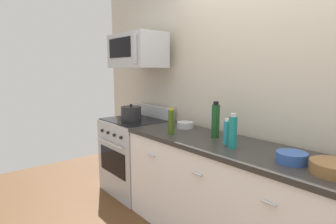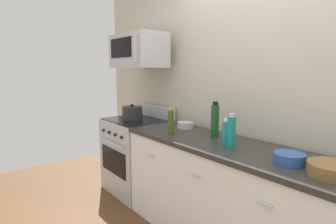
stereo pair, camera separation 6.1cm
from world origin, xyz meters
name	(u,v)px [view 2 (the right image)]	position (x,y,z in m)	size (l,w,h in m)	color
back_wall	(286,92)	(0.00, 0.41, 1.35)	(5.72, 0.10, 2.70)	beige
counter_unit	(251,208)	(0.00, 0.00, 0.46)	(2.63, 0.66, 0.92)	white
range_oven	(137,155)	(-1.69, 0.00, 0.47)	(0.76, 0.69, 1.07)	#B7BABF
microwave	(138,51)	(-1.69, 0.05, 1.75)	(0.74, 0.44, 0.40)	#B7BABF
bottle_dish_soap	(226,133)	(-0.26, -0.03, 1.02)	(0.06, 0.06, 0.21)	teal
bottle_wine_green	(215,121)	(-0.47, 0.08, 1.08)	(0.07, 0.07, 0.33)	#19471E
bottle_olive_oil	(171,122)	(-0.82, -0.15, 1.04)	(0.06, 0.06, 0.25)	#385114
bottle_sparkling_teal	(231,132)	(-0.16, -0.08, 1.05)	(0.06, 0.06, 0.27)	#197F7A
bowl_steel_prep	(185,125)	(-0.94, 0.14, 0.95)	(0.17, 0.17, 0.06)	#B2B5BA
bowl_blue_mixing	(289,158)	(0.30, -0.06, 0.96)	(0.20, 0.20, 0.07)	#2D519E
bowl_wooden_salad	(333,169)	(0.56, -0.06, 0.96)	(0.28, 0.28, 0.07)	brown
stockpot	(132,113)	(-1.69, -0.05, 1.01)	(0.25, 0.25, 0.20)	#262628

